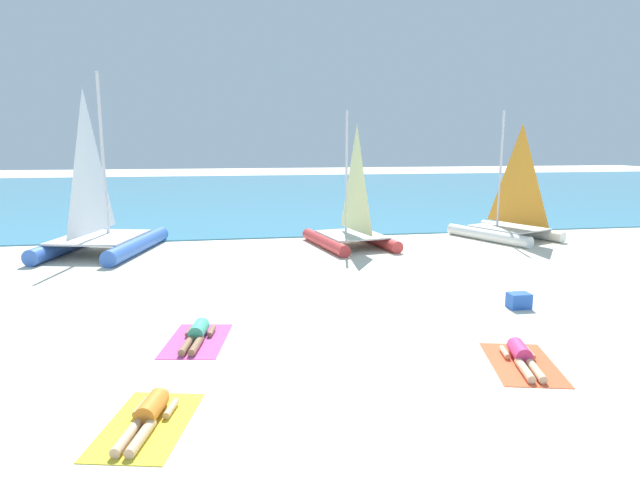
% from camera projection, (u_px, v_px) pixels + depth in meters
% --- Properties ---
extents(ground_plane, '(120.00, 120.00, 0.00)m').
position_uv_depth(ground_plane, '(300.00, 252.00, 19.08)').
color(ground_plane, beige).
extents(ocean_water, '(120.00, 40.00, 0.05)m').
position_uv_depth(ocean_water, '(260.00, 192.00, 41.31)').
color(ocean_water, teal).
rests_on(ocean_water, ground).
extents(sailboat_white, '(3.81, 4.53, 5.04)m').
position_uv_depth(sailboat_white, '(508.00, 220.00, 21.60)').
color(sailboat_white, white).
rests_on(sailboat_white, ground).
extents(sailboat_blue, '(4.04, 5.32, 6.21)m').
position_uv_depth(sailboat_blue, '(100.00, 227.00, 18.81)').
color(sailboat_blue, blue).
rests_on(sailboat_blue, ground).
extents(sailboat_red, '(3.09, 4.19, 4.97)m').
position_uv_depth(sailboat_red, '(351.00, 227.00, 20.02)').
color(sailboat_red, '#CC3838').
rests_on(sailboat_red, ground).
extents(towel_left, '(1.50, 2.10, 0.01)m').
position_uv_depth(towel_left, '(147.00, 425.00, 7.49)').
color(towel_left, yellow).
rests_on(towel_left, ground).
extents(sunbather_left, '(0.74, 1.56, 0.30)m').
position_uv_depth(sunbather_left, '(148.00, 414.00, 7.54)').
color(sunbather_left, orange).
rests_on(sunbather_left, towel_left).
extents(towel_middle, '(1.41, 2.06, 0.01)m').
position_uv_depth(towel_middle, '(197.00, 341.00, 10.65)').
color(towel_middle, '#D84C99').
rests_on(towel_middle, ground).
extents(sunbather_middle, '(0.67, 1.56, 0.30)m').
position_uv_depth(sunbather_middle, '(197.00, 333.00, 10.70)').
color(sunbather_middle, '#3FB28C').
rests_on(sunbather_middle, towel_middle).
extents(towel_right, '(1.53, 2.11, 0.01)m').
position_uv_depth(towel_right, '(522.00, 364.00, 9.55)').
color(towel_right, '#EA5933').
rests_on(towel_right, ground).
extents(sunbather_right, '(0.76, 1.55, 0.30)m').
position_uv_depth(sunbather_right, '(522.00, 356.00, 9.59)').
color(sunbather_right, '#D83372').
rests_on(sunbather_right, towel_right).
extents(cooler_box, '(0.50, 0.36, 0.36)m').
position_uv_depth(cooler_box, '(519.00, 301.00, 12.72)').
color(cooler_box, blue).
rests_on(cooler_box, ground).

